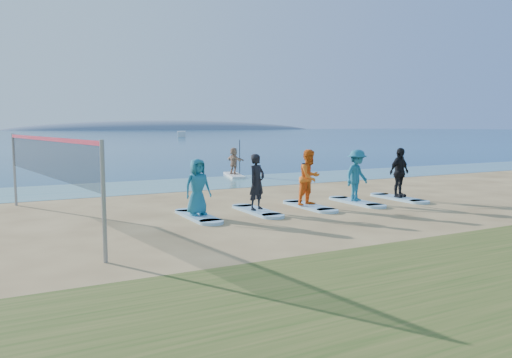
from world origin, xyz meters
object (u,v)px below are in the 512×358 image
student_1 (257,182)px  surfboard_3 (356,202)px  student_2 (310,177)px  student_4 (399,172)px  surfboard_0 (198,216)px  student_0 (198,187)px  paddleboarder (234,161)px  boat_offshore_b (181,137)px  paddleboard (234,175)px  surfboard_4 (399,198)px  volleyball_net (46,158)px  surfboard_1 (257,211)px  student_3 (357,175)px  surfboard_2 (309,206)px

student_1 → surfboard_3: student_1 is taller
student_2 → student_4: bearing=-15.9°
surfboard_0 → student_0: 0.90m
paddleboarder → surfboard_3: 10.68m
boat_offshore_b → student_2: size_ratio=3.52×
paddleboard → surfboard_3: (-0.18, -10.65, -0.01)m
student_1 → surfboard_3: size_ratio=0.81×
paddleboarder → surfboard_3: size_ratio=0.66×
paddleboarder → surfboard_4: bearing=178.0°
surfboard_0 → student_0: student_0 is taller
paddleboarder → boat_offshore_b: bearing=-29.4°
volleyball_net → surfboard_1: volleyball_net is taller
boat_offshore_b → student_3: size_ratio=3.62×
surfboard_1 → surfboard_2: size_ratio=1.00×
paddleboarder → paddleboard: bearing=-0.0°
student_3 → paddleboarder: bearing=70.4°
paddleboarder → student_3: 10.65m
surfboard_1 → student_2: bearing=0.0°
student_0 → student_3: 6.05m
student_1 → surfboard_2: size_ratio=0.81×
student_2 → student_4: 4.04m
boat_offshore_b → student_2: (-31.37, -102.27, 1.03)m
surfboard_0 → student_1: bearing=0.0°
surfboard_2 → student_2: bearing=0.0°
surfboard_0 → surfboard_1: (2.02, 0.00, 0.00)m
volleyball_net → surfboard_3: size_ratio=4.09×
surfboard_0 → student_1: size_ratio=1.23×
surfboard_4 → student_4: 0.97m
paddleboard → student_3: bearing=-75.8°
volleyball_net → surfboard_2: bearing=-4.9°
volleyball_net → student_0: volleyball_net is taller
surfboard_3 → surfboard_4: same height
student_1 → boat_offshore_b: bearing=48.5°
surfboard_1 → student_3: (4.04, 0.00, 0.96)m
paddleboarder → student_3: (-0.18, -10.65, 0.16)m
student_0 → paddleboarder: bearing=52.9°
student_0 → surfboard_1: 2.21m
surfboard_0 → student_3: student_3 is taller
surfboard_1 → surfboard_2: same height
paddleboard → surfboard_2: size_ratio=1.36×
paddleboard → student_4: (1.83, -10.65, 0.96)m
boat_offshore_b → surfboard_4: size_ratio=3.02×
surfboard_2 → student_1: bearing=180.0°
paddleboard → boat_offshore_b: size_ratio=0.45×
student_2 → surfboard_3: 2.25m
volleyball_net → surfboard_0: 4.56m
volleyball_net → student_2: bearing=-4.9°
student_3 → surfboard_4: size_ratio=0.83×
surfboard_4 → student_4: (0.00, 0.00, 0.97)m
student_3 → student_4: student_4 is taller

